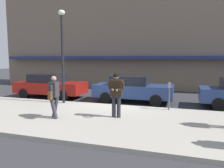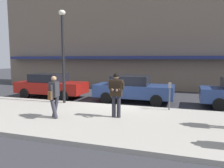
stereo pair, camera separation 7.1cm
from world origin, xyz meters
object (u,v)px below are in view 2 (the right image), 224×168
(pedestrian_with_bag, at_px, (54,94))
(man_texting_on_phone, at_px, (116,90))
(parking_meter, at_px, (170,92))
(parked_sedan_near, at_px, (51,85))
(parked_sedan_mid, at_px, (133,89))
(street_lamp_post, at_px, (63,47))

(pedestrian_with_bag, bearing_deg, man_texting_on_phone, 20.17)
(parking_meter, bearing_deg, parked_sedan_near, 166.38)
(parking_meter, bearing_deg, parked_sedan_mid, 137.48)
(pedestrian_with_bag, xyz_separation_m, parking_meter, (4.29, 2.87, -0.14))
(parked_sedan_mid, bearing_deg, man_texting_on_phone, -87.14)
(man_texting_on_phone, relative_size, parking_meter, 1.42)
(parked_sedan_mid, bearing_deg, parking_meter, -42.52)
(parked_sedan_mid, relative_size, man_texting_on_phone, 2.49)
(parked_sedan_near, distance_m, parked_sedan_mid, 5.43)
(parking_meter, bearing_deg, man_texting_on_phone, -134.30)
(man_texting_on_phone, height_order, pedestrian_with_bag, man_texting_on_phone)
(man_texting_on_phone, height_order, street_lamp_post, street_lamp_post)
(parked_sedan_near, height_order, man_texting_on_phone, man_texting_on_phone)
(pedestrian_with_bag, distance_m, parking_meter, 5.17)
(man_texting_on_phone, xyz_separation_m, street_lamp_post, (-3.55, 1.96, 1.89))
(parked_sedan_near, relative_size, pedestrian_with_bag, 2.65)
(parked_sedan_mid, bearing_deg, street_lamp_post, -148.72)
(man_texting_on_phone, distance_m, street_lamp_post, 4.47)
(parked_sedan_near, distance_m, man_texting_on_phone, 6.84)
(parked_sedan_near, height_order, pedestrian_with_bag, pedestrian_with_bag)
(parked_sedan_mid, xyz_separation_m, parking_meter, (2.16, -1.98, 0.18))
(street_lamp_post, bearing_deg, parked_sedan_mid, 31.28)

